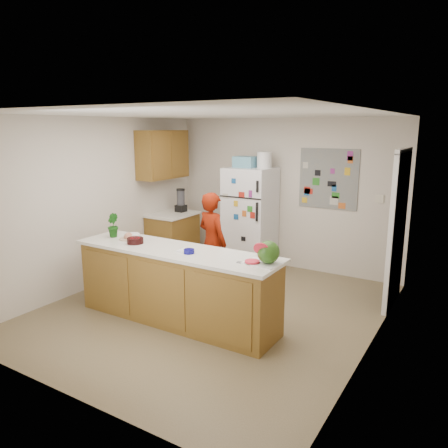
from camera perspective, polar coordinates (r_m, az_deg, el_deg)
The scene contains 26 objects.
floor at distance 5.86m, azimuth -1.53°, elevation -11.21°, with size 4.00×4.50×0.02m, color brown.
wall_back at distance 7.44m, azimuth 7.91°, elevation 3.92°, with size 4.00×0.02×2.50m, color beige.
wall_left at distance 6.76m, azimuth -16.07°, elevation 2.69°, with size 0.02×4.50×2.50m, color beige.
wall_right at distance 4.72m, azimuth 19.35°, elevation -1.63°, with size 0.02×4.50×2.50m, color beige.
ceiling at distance 5.37m, azimuth -1.69°, elevation 14.26°, with size 4.00×4.50×0.02m, color white.
doorway at distance 6.17m, azimuth 21.87°, elevation -0.82°, with size 0.03×0.85×2.04m, color black.
peninsula_base at distance 5.42m, azimuth -6.26°, elevation -8.16°, with size 2.60×0.62×0.88m, color brown.
peninsula_top at distance 5.27m, azimuth -6.38°, elevation -3.47°, with size 2.68×0.70×0.04m, color silver.
side_counter_base at distance 7.69m, azimuth -6.68°, elevation -2.02°, with size 0.60×0.80×0.86m, color brown.
side_counter_top at distance 7.59m, azimuth -6.77°, elevation 1.28°, with size 0.64×0.84×0.04m, color silver.
upper_cabinets at distance 7.50m, azimuth -8.00°, elevation 8.97°, with size 0.35×1.00×0.80m, color brown.
refrigerator at distance 7.37m, azimuth 3.43°, elevation 0.76°, with size 0.75×0.70×1.70m, color silver.
fridge_top_bin at distance 7.28m, azimuth 2.82°, elevation 8.11°, with size 0.35×0.28×0.18m, color #5999B2.
photo_collage at distance 7.12m, azimuth 13.48°, elevation 5.75°, with size 0.95×0.01×0.95m, color slate.
person at distance 6.28m, azimuth -1.54°, elevation -2.43°, with size 0.53×0.35×1.46m, color #6F1404.
blender_appliance at distance 7.67m, azimuth -5.67°, elevation 3.01°, with size 0.14×0.14×0.38m, color black.
cutting_board at distance 4.69m, azimuth 5.01°, elevation -5.13°, with size 0.38×0.28×0.01m, color white.
watermelon at distance 4.65m, azimuth 5.81°, elevation -3.67°, with size 0.24×0.24×0.24m, color #245A11.
watermelon_slice at distance 4.69m, azimuth 3.70°, elevation -4.92°, with size 0.16×0.16×0.02m, color red.
cherry_bowl at distance 5.59m, azimuth -11.52°, elevation -2.14°, with size 0.21×0.21×0.07m, color black.
white_bowl at distance 5.87m, azimuth -11.81°, elevation -1.52°, with size 0.17×0.17×0.06m, color white.
cobalt_bowl at distance 5.07m, azimuth -4.59°, elevation -3.57°, with size 0.13×0.13×0.05m, color #0A095D.
plate at distance 5.82m, azimuth -12.36°, elevation -1.88°, with size 0.24×0.24×0.02m, color beige.
paper_towel at distance 5.15m, azimuth -5.07°, elevation -3.50°, with size 0.16×0.14×0.02m, color silver.
keys at distance 4.70m, azimuth 2.21°, elevation -5.06°, with size 0.09×0.04×0.01m, color slate.
potted_plant at distance 5.97m, azimuth -14.36°, elevation -0.16°, with size 0.17×0.14×0.31m, color #184514.
Camera 1 is at (2.92, -4.50, 2.34)m, focal length 35.00 mm.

